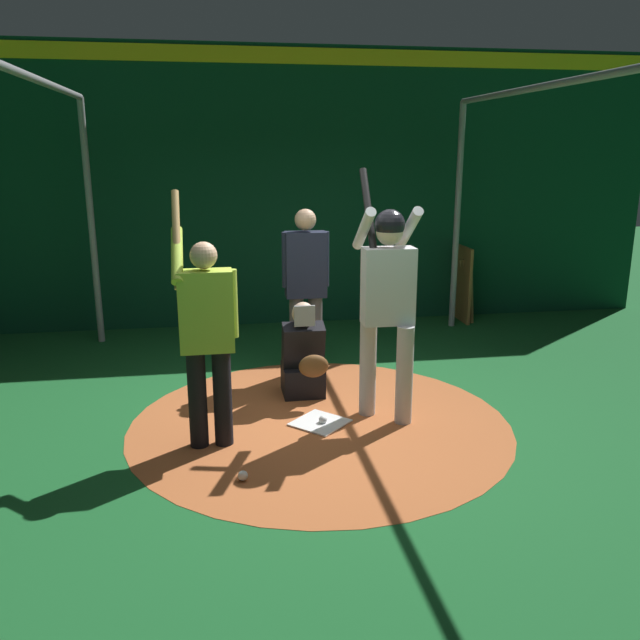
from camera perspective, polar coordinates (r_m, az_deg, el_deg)
ground_plane at (r=5.80m, az=-0.00°, el=-9.11°), size 26.62×26.62×0.00m
dirt_circle at (r=5.80m, az=-0.00°, el=-9.08°), size 3.35×3.35×0.01m
home_plate at (r=5.80m, az=-0.00°, el=-9.00°), size 0.59×0.59×0.01m
batter at (r=5.61m, az=5.93°, el=2.33°), size 0.68×0.49×2.19m
catcher at (r=6.32m, az=-1.44°, el=-3.49°), size 0.58×0.40×0.95m
umpire at (r=6.76m, az=-1.26°, el=3.24°), size 0.22×0.49×1.77m
visitor at (r=5.16m, az=-9.96°, el=-0.93°), size 0.55×0.50×2.04m
back_wall at (r=8.90m, az=-3.81°, el=11.45°), size 0.23×10.62×3.65m
cage_frame at (r=5.31m, az=-0.00°, el=12.15°), size 6.01×4.71×2.97m
bat_rack at (r=9.44m, az=12.26°, el=3.10°), size 0.82×0.20×1.05m
baseball_0 at (r=4.90m, az=-6.80°, el=-13.43°), size 0.07×0.07×0.07m
baseball_1 at (r=5.77m, az=0.25°, el=-8.77°), size 0.07×0.07×0.07m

